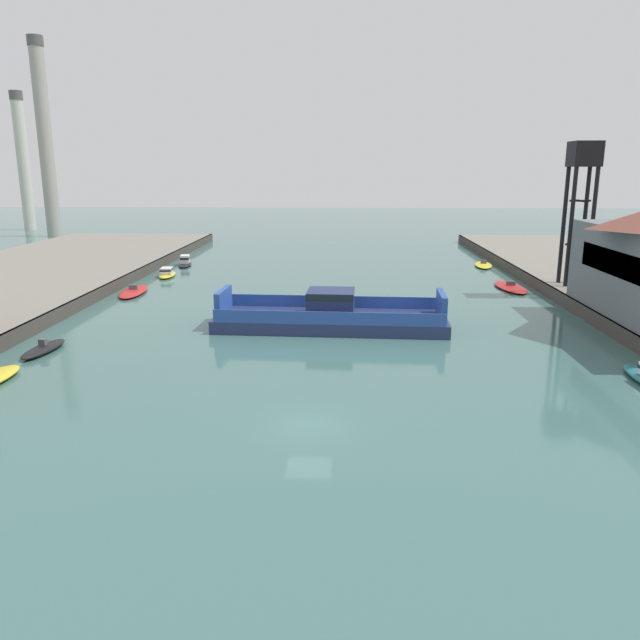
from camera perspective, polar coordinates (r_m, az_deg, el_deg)
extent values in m
plane|color=#3D6660|center=(34.09, -1.08, -9.80)|extent=(400.00, 400.00, 0.00)
cube|color=#423D38|center=(58.97, -24.27, -0.17)|extent=(0.30, 140.00, 1.34)
cube|color=#423D38|center=(57.42, 25.29, -0.62)|extent=(0.30, 140.00, 1.34)
cube|color=navy|center=(54.45, 1.00, -0.13)|extent=(20.59, 7.74, 1.10)
cube|color=#284CA3|center=(57.45, 1.24, 1.73)|extent=(19.47, 1.04, 1.10)
cube|color=#284CA3|center=(50.96, 0.75, 0.17)|extent=(19.47, 1.04, 1.10)
cube|color=navy|center=(54.07, 1.01, 1.60)|extent=(4.23, 3.92, 2.28)
cube|color=black|center=(53.91, 1.02, 2.42)|extent=(4.27, 3.96, 0.60)
cube|color=#284CA3|center=(54.30, 11.23, 1.35)|extent=(0.72, 4.77, 2.20)
cube|color=#284CA3|center=(55.56, -8.97, 1.72)|extent=(0.72, 4.77, 2.20)
ellipsoid|color=black|center=(92.08, -12.44, 5.05)|extent=(2.55, 5.93, 0.39)
cube|color=silver|center=(92.40, -12.43, 5.56)|extent=(1.50, 2.16, 1.13)
cube|color=black|center=(92.38, -12.43, 5.65)|extent=(1.54, 2.22, 0.34)
ellipsoid|color=red|center=(72.83, -16.95, 2.56)|extent=(3.35, 8.31, 0.47)
cube|color=#4C4C51|center=(72.74, -16.97, 2.94)|extent=(0.95, 0.48, 0.50)
ellipsoid|color=red|center=(75.70, 17.28, 2.93)|extent=(3.45, 8.23, 0.43)
cube|color=#4C4C51|center=(75.62, 17.30, 3.28)|extent=(1.02, 0.48, 0.50)
ellipsoid|color=yellow|center=(83.28, -14.01, 4.10)|extent=(2.51, 5.74, 0.48)
cube|color=silver|center=(82.77, -14.08, 4.48)|extent=(1.55, 2.08, 0.77)
cube|color=black|center=(82.76, -14.08, 4.55)|extent=(1.60, 2.14, 0.23)
ellipsoid|color=black|center=(51.64, -24.30, -2.46)|extent=(2.05, 5.57, 0.57)
cube|color=#4C4C51|center=(51.50, -24.36, -1.89)|extent=(0.58, 0.45, 0.50)
ellipsoid|color=yellow|center=(92.52, 14.94, 4.97)|extent=(3.30, 7.08, 0.45)
cube|color=#4C4C51|center=(92.45, 14.96, 5.26)|extent=(0.88, 0.51, 0.50)
cube|color=black|center=(56.65, 25.92, 4.68)|extent=(0.08, 15.00, 2.12)
cylinder|color=black|center=(73.29, 21.68, 8.13)|extent=(0.44, 0.44, 12.63)
cylinder|color=black|center=(74.06, 23.33, 8.03)|extent=(0.44, 0.44, 12.63)
cylinder|color=black|center=(71.19, 22.27, 7.94)|extent=(0.44, 0.44, 12.63)
cylinder|color=black|center=(71.98, 23.96, 7.83)|extent=(0.44, 0.44, 12.63)
cube|color=black|center=(72.80, 22.67, 6.50)|extent=(2.24, 0.20, 0.20)
cube|color=black|center=(72.80, 22.67, 6.50)|extent=(0.20, 2.24, 0.20)
cube|color=black|center=(72.45, 23.02, 10.16)|extent=(2.24, 0.20, 0.20)
cube|color=black|center=(72.45, 23.02, 10.16)|extent=(0.20, 2.24, 0.20)
cube|color=black|center=(72.39, 23.38, 13.98)|extent=(2.91, 2.91, 2.61)
cylinder|color=#9E998E|center=(141.76, -24.18, 15.05)|extent=(2.87, 2.87, 39.34)
cylinder|color=#4C4C4C|center=(143.77, -24.96, 22.47)|extent=(3.10, 3.10, 2.00)
cylinder|color=beige|center=(159.93, -25.86, 13.08)|extent=(2.63, 2.63, 30.86)
cylinder|color=#4C4C4C|center=(160.74, -26.42, 18.20)|extent=(2.84, 2.84, 2.00)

